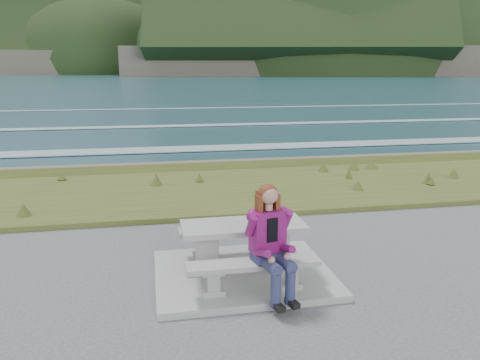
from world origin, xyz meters
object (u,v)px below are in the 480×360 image
object	(u,v)px
bench_landward	(253,268)
bench_seaward	(235,233)
picnic_table	(243,234)
seated_woman	(273,257)

from	to	relation	value
bench_landward	bench_seaward	world-z (taller)	same
picnic_table	bench_seaward	world-z (taller)	picnic_table
bench_landward	seated_woman	world-z (taller)	seated_woman
bench_landward	bench_seaward	distance (m)	1.40
bench_seaward	seated_woman	xyz separation A→B (m)	(0.23, -1.54, 0.20)
picnic_table	bench_landward	size ratio (longest dim) A/B	1.00
bench_landward	bench_seaward	size ratio (longest dim) A/B	1.00
bench_seaward	picnic_table	bearing A→B (deg)	-90.00
bench_seaward	bench_landward	bearing A→B (deg)	-90.00
bench_landward	bench_seaward	xyz separation A→B (m)	(0.00, 1.40, 0.00)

